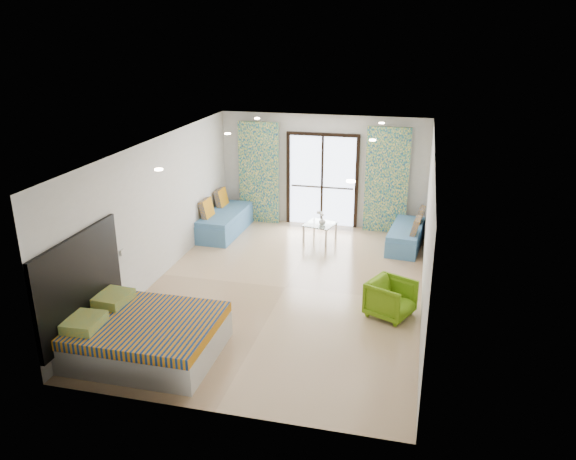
% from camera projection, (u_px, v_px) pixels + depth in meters
% --- Properties ---
extents(floor, '(5.00, 7.50, 0.01)m').
position_uv_depth(floor, '(286.00, 287.00, 10.56)').
color(floor, tan).
rests_on(floor, ground).
extents(ceiling, '(5.00, 7.50, 0.01)m').
position_uv_depth(ceiling, '(285.00, 145.00, 9.65)').
color(ceiling, silver).
rests_on(ceiling, ground).
extents(wall_back, '(5.00, 0.01, 2.70)m').
position_uv_depth(wall_back, '(323.00, 171.00, 13.53)').
color(wall_back, silver).
rests_on(wall_back, ground).
extents(wall_front, '(5.00, 0.01, 2.70)m').
position_uv_depth(wall_front, '(210.00, 318.00, 6.68)').
color(wall_front, silver).
rests_on(wall_front, ground).
extents(wall_left, '(0.01, 7.50, 2.70)m').
position_uv_depth(wall_left, '(158.00, 210.00, 10.66)').
color(wall_left, silver).
rests_on(wall_left, ground).
extents(wall_right, '(0.01, 7.50, 2.70)m').
position_uv_depth(wall_right, '(428.00, 231.00, 9.55)').
color(wall_right, silver).
rests_on(wall_right, ground).
extents(balcony_door, '(1.76, 0.08, 2.28)m').
position_uv_depth(balcony_door, '(322.00, 175.00, 13.54)').
color(balcony_door, black).
rests_on(balcony_door, floor).
extents(balcony_rail, '(1.52, 0.03, 0.04)m').
position_uv_depth(balcony_rail, '(322.00, 187.00, 13.65)').
color(balcony_rail, '#595451').
rests_on(balcony_rail, balcony_door).
extents(curtain_left, '(1.00, 0.10, 2.50)m').
position_uv_depth(curtain_left, '(259.00, 173.00, 13.74)').
color(curtain_left, silver).
rests_on(curtain_left, floor).
extents(curtain_right, '(1.00, 0.10, 2.50)m').
position_uv_depth(curtain_right, '(387.00, 181.00, 13.06)').
color(curtain_right, silver).
rests_on(curtain_right, floor).
extents(downlight_a, '(0.12, 0.12, 0.02)m').
position_uv_depth(downlight_a, '(159.00, 169.00, 8.14)').
color(downlight_a, '#FFE0B2').
rests_on(downlight_a, ceiling).
extents(downlight_b, '(0.12, 0.12, 0.02)m').
position_uv_depth(downlight_b, '(351.00, 181.00, 7.52)').
color(downlight_b, '#FFE0B2').
rests_on(downlight_b, ceiling).
extents(downlight_c, '(0.12, 0.12, 0.02)m').
position_uv_depth(downlight_c, '(228.00, 134.00, 10.88)').
color(downlight_c, '#FFE0B2').
rests_on(downlight_c, ceiling).
extents(downlight_d, '(0.12, 0.12, 0.02)m').
position_uv_depth(downlight_d, '(373.00, 140.00, 10.26)').
color(downlight_d, '#FFE0B2').
rests_on(downlight_d, ceiling).
extents(downlight_e, '(0.12, 0.12, 0.02)m').
position_uv_depth(downlight_e, '(257.00, 118.00, 12.71)').
color(downlight_e, '#FFE0B2').
rests_on(downlight_e, ceiling).
extents(downlight_f, '(0.12, 0.12, 0.02)m').
position_uv_depth(downlight_f, '(382.00, 123.00, 12.09)').
color(downlight_f, '#FFE0B2').
rests_on(downlight_f, ceiling).
extents(headboard, '(0.06, 2.10, 1.50)m').
position_uv_depth(headboard, '(80.00, 283.00, 8.28)').
color(headboard, black).
rests_on(headboard, floor).
extents(switch_plate, '(0.02, 0.10, 0.10)m').
position_uv_depth(switch_plate, '(122.00, 252.00, 9.43)').
color(switch_plate, silver).
rests_on(switch_plate, wall_left).
extents(bed, '(2.08, 1.70, 0.72)m').
position_uv_depth(bed, '(145.00, 336.00, 8.32)').
color(bed, silver).
rests_on(bed, floor).
extents(daybed_left, '(0.80, 1.94, 0.95)m').
position_uv_depth(daybed_left, '(225.00, 221.00, 13.27)').
color(daybed_left, teal).
rests_on(daybed_left, floor).
extents(daybed_right, '(0.82, 1.74, 0.83)m').
position_uv_depth(daybed_right, '(407.00, 236.00, 12.45)').
color(daybed_right, teal).
rests_on(daybed_right, floor).
extents(coffee_table, '(0.77, 0.77, 0.73)m').
position_uv_depth(coffee_table, '(320.00, 225.00, 12.74)').
color(coffee_table, silver).
rests_on(coffee_table, floor).
extents(vase, '(0.17, 0.17, 0.16)m').
position_uv_depth(vase, '(322.00, 221.00, 12.64)').
color(vase, white).
rests_on(vase, coffee_table).
extents(armchair, '(0.87, 0.89, 0.70)m').
position_uv_depth(armchair, '(391.00, 297.00, 9.42)').
color(armchair, '#639613').
rests_on(armchair, floor).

